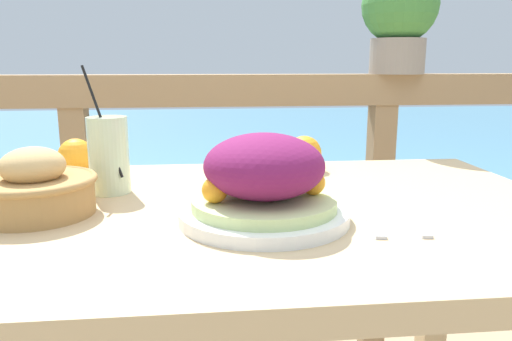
# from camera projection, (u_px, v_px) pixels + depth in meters

# --- Properties ---
(patio_table) EXTENTS (1.13, 0.75, 0.76)m
(patio_table) POSITION_uv_depth(u_px,v_px,m) (255.00, 263.00, 0.90)
(patio_table) COLOR tan
(patio_table) RESTS_ON ground_plane
(railing_fence) EXTENTS (2.80, 0.08, 0.97)m
(railing_fence) POSITION_uv_depth(u_px,v_px,m) (234.00, 165.00, 1.50)
(railing_fence) COLOR #937551
(railing_fence) RESTS_ON ground_plane
(sea_backdrop) EXTENTS (12.00, 4.00, 0.44)m
(sea_backdrop) POSITION_uv_depth(u_px,v_px,m) (216.00, 160.00, 4.03)
(sea_backdrop) COLOR teal
(sea_backdrop) RESTS_ON ground_plane
(salad_plate) EXTENTS (0.27, 0.27, 0.14)m
(salad_plate) POSITION_uv_depth(u_px,v_px,m) (264.00, 184.00, 0.78)
(salad_plate) COLOR white
(salad_plate) RESTS_ON patio_table
(drink_glass) EXTENTS (0.08, 0.08, 0.24)m
(drink_glass) POSITION_uv_depth(u_px,v_px,m) (109.00, 155.00, 0.95)
(drink_glass) COLOR beige
(drink_glass) RESTS_ON patio_table
(bread_basket) EXTENTS (0.20, 0.20, 0.11)m
(bread_basket) POSITION_uv_depth(u_px,v_px,m) (35.00, 188.00, 0.82)
(bread_basket) COLOR #AD7F47
(bread_basket) RESTS_ON patio_table
(potted_plant) EXTENTS (0.22, 0.22, 0.31)m
(potted_plant) POSITION_uv_depth(u_px,v_px,m) (400.00, 15.00, 1.46)
(potted_plant) COLOR gray
(potted_plant) RESTS_ON railing_fence
(fork) EXTENTS (0.05, 0.18, 0.00)m
(fork) POSITION_uv_depth(u_px,v_px,m) (371.00, 219.00, 0.80)
(fork) COLOR silver
(fork) RESTS_ON patio_table
(knife) EXTENTS (0.04, 0.18, 0.00)m
(knife) POSITION_uv_depth(u_px,v_px,m) (409.00, 218.00, 0.80)
(knife) COLOR silver
(knife) RESTS_ON patio_table
(orange_near_basket) EXTENTS (0.08, 0.08, 0.08)m
(orange_near_basket) POSITION_uv_depth(u_px,v_px,m) (76.00, 156.00, 1.13)
(orange_near_basket) COLOR orange
(orange_near_basket) RESTS_ON patio_table
(orange_near_glass) EXTENTS (0.08, 0.08, 0.08)m
(orange_near_glass) POSITION_uv_depth(u_px,v_px,m) (304.00, 153.00, 1.15)
(orange_near_glass) COLOR orange
(orange_near_glass) RESTS_ON patio_table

